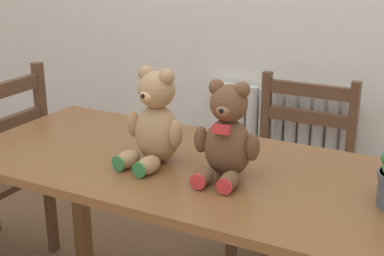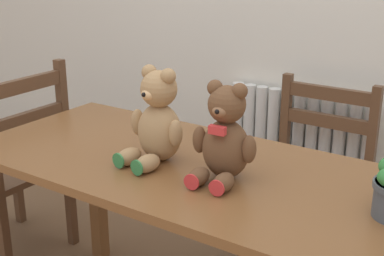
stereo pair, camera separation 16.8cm
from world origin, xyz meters
TOP-DOWN VIEW (x-y plane):
  - radiator at (-0.04, 1.38)m, footprint 0.76×0.10m
  - dining_table at (0.00, 0.35)m, footprint 1.56×0.70m
  - wooden_chair_behind at (0.14, 1.12)m, footprint 0.45×0.42m
  - teddy_bear_left at (-0.10, 0.32)m, footprint 0.22×0.23m
  - teddy_bear_right at (0.15, 0.32)m, footprint 0.21×0.22m

SIDE VIEW (x-z plane):
  - radiator at x=-0.04m, z-range -0.03..0.74m
  - wooden_chair_behind at x=0.14m, z-range 0.01..0.90m
  - dining_table at x=0.00m, z-range 0.27..1.04m
  - teddy_bear_right at x=0.15m, z-range 0.74..1.05m
  - teddy_bear_left at x=-0.10m, z-range 0.74..1.06m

